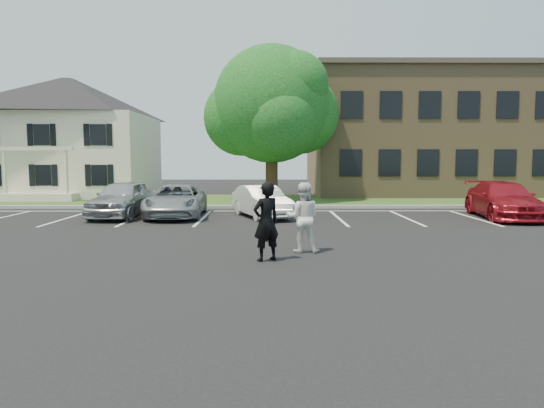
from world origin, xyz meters
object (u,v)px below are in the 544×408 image
object	(u,v)px
car_red_compact	(503,200)
tree	(273,107)
house	(70,137)
office_building	(471,134)
car_silver_minivan	(176,201)
car_white_sedan	(262,202)
man_white_shirt	(303,217)
car_silver_west	(124,198)
man_black_suit	(266,222)

from	to	relation	value
car_red_compact	tree	bearing A→B (deg)	146.94
house	office_building	bearing A→B (deg)	4.28
car_silver_minivan	car_white_sedan	distance (m)	3.62
tree	car_silver_minivan	distance (m)	9.70
man_white_shirt	car_white_sedan	size ratio (longest dim) A/B	0.46
house	car_white_sedan	distance (m)	17.49
car_silver_west	car_red_compact	bearing A→B (deg)	3.56
house	car_silver_minivan	xyz separation A→B (m)	(9.01, -11.44, -3.15)
office_building	car_white_sedan	distance (m)	20.18
office_building	car_silver_minivan	distance (m)	22.74
house	tree	world-z (taller)	tree
tree	car_red_compact	distance (m)	13.16
car_silver_minivan	man_black_suit	bearing A→B (deg)	-69.21
tree	car_silver_minivan	world-z (taller)	tree
man_black_suit	car_red_compact	size ratio (longest dim) A/B	0.37
house	man_white_shirt	distance (m)	23.85
car_red_compact	car_silver_west	bearing A→B (deg)	-174.83
office_building	man_black_suit	xyz separation A→B (m)	(-14.15, -22.34, -3.20)
car_silver_west	car_white_sedan	world-z (taller)	car_silver_west
man_black_suit	car_white_sedan	xyz separation A→B (m)	(-0.23, 8.62, -0.29)
house	man_white_shirt	bearing A→B (deg)	-54.30
house	car_silver_west	world-z (taller)	house
car_silver_minivan	car_silver_west	bearing A→B (deg)	178.40
tree	car_silver_minivan	xyz separation A→B (m)	(-4.17, -7.41, -4.67)
office_building	man_black_suit	world-z (taller)	office_building
man_black_suit	man_white_shirt	bearing A→B (deg)	-162.96
man_black_suit	car_silver_west	bearing A→B (deg)	-87.46
car_white_sedan	car_silver_minivan	bearing A→B (deg)	154.73
car_silver_west	car_silver_minivan	world-z (taller)	car_silver_west
tree	man_black_suit	xyz separation A→B (m)	(-0.32, -16.29, -4.40)
house	car_silver_west	distance (m)	13.69
man_black_suit	car_silver_west	world-z (taller)	man_black_suit
house	man_black_suit	xyz separation A→B (m)	(12.85, -20.32, -2.88)
office_building	car_white_sedan	size ratio (longest dim) A/B	5.56
house	car_red_compact	xyz separation A→B (m)	(22.64, -11.93, -3.08)
man_white_shirt	car_red_compact	bearing A→B (deg)	-135.36
office_building	car_red_compact	size ratio (longest dim) A/B	4.36
house	car_white_sedan	size ratio (longest dim) A/B	2.56
house	tree	size ratio (longest dim) A/B	1.17
house	man_white_shirt	size ratio (longest dim) A/B	5.60
man_black_suit	car_silver_minivan	size ratio (longest dim) A/B	0.39
house	car_red_compact	distance (m)	25.77
tree	car_white_sedan	xyz separation A→B (m)	(-0.55, -7.67, -4.68)
office_building	man_white_shirt	bearing A→B (deg)	-121.84
house	car_silver_west	size ratio (longest dim) A/B	2.25
man_black_suit	car_red_compact	xyz separation A→B (m)	(9.79, 8.39, -0.21)
office_building	car_red_compact	world-z (taller)	office_building
office_building	car_silver_minivan	bearing A→B (deg)	-143.21
house	man_black_suit	world-z (taller)	house
office_building	man_white_shirt	distance (m)	25.21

